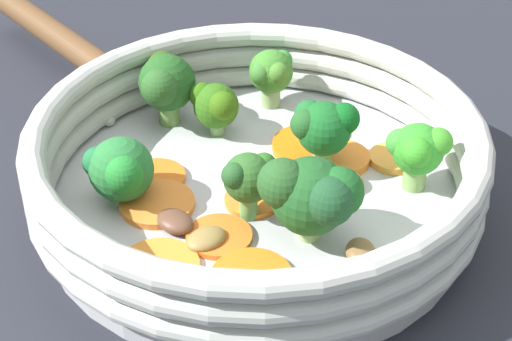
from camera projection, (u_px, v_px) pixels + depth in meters
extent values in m
plane|color=#21222A|center=(256.00, 208.00, 0.56)|extent=(4.00, 4.00, 0.00)
cylinder|color=#B2B5B7|center=(256.00, 199.00, 0.55)|extent=(0.27, 0.27, 0.02)
torus|color=#B4BBB3|center=(256.00, 179.00, 0.54)|extent=(0.29, 0.29, 0.02)
torus|color=#B4BBB3|center=(256.00, 157.00, 0.53)|extent=(0.29, 0.29, 0.02)
torus|color=#B4BBB3|center=(256.00, 134.00, 0.53)|extent=(0.29, 0.29, 0.02)
cylinder|color=brown|center=(67.00, 43.00, 0.69)|extent=(0.15, 0.17, 0.02)
sphere|color=#B3B2BB|center=(180.00, 92.00, 0.64)|extent=(0.01, 0.01, 0.01)
sphere|color=#B5B6B3|center=(109.00, 120.00, 0.61)|extent=(0.01, 0.01, 0.01)
cylinder|color=orange|center=(252.00, 277.00, 0.48)|extent=(0.07, 0.07, 0.00)
cylinder|color=orange|center=(158.00, 174.00, 0.56)|extent=(0.04, 0.04, 0.00)
cylinder|color=orange|center=(393.00, 158.00, 0.57)|extent=(0.04, 0.04, 0.01)
cylinder|color=orange|center=(157.00, 204.00, 0.53)|extent=(0.07, 0.07, 0.00)
cylinder|color=orange|center=(324.00, 131.00, 0.60)|extent=(0.04, 0.04, 0.00)
cylinder|color=orange|center=(308.00, 199.00, 0.54)|extent=(0.06, 0.06, 0.00)
cylinder|color=orange|center=(159.00, 266.00, 0.49)|extent=(0.06, 0.06, 0.00)
cylinder|color=orange|center=(311.00, 290.00, 0.47)|extent=(0.03, 0.03, 0.00)
cylinder|color=orange|center=(307.00, 146.00, 0.59)|extent=(0.06, 0.06, 0.01)
cylinder|color=orange|center=(250.00, 200.00, 0.54)|extent=(0.04, 0.04, 0.00)
cylinder|color=orange|center=(219.00, 236.00, 0.51)|extent=(0.05, 0.05, 0.00)
cylinder|color=orange|center=(341.00, 158.00, 0.57)|extent=(0.04, 0.04, 0.01)
cylinder|color=#5F9550|center=(249.00, 203.00, 0.52)|extent=(0.01, 0.01, 0.02)
sphere|color=#295723|center=(249.00, 178.00, 0.51)|extent=(0.03, 0.03, 0.03)
sphere|color=#224D23|center=(234.00, 176.00, 0.50)|extent=(0.02, 0.02, 0.02)
sphere|color=#265D1E|center=(264.00, 166.00, 0.51)|extent=(0.02, 0.02, 0.02)
cylinder|color=#80A96F|center=(124.00, 191.00, 0.54)|extent=(0.01, 0.01, 0.01)
sphere|color=#256D32|center=(121.00, 169.00, 0.53)|extent=(0.04, 0.04, 0.04)
sphere|color=#1C6435|center=(98.00, 162.00, 0.53)|extent=(0.02, 0.02, 0.02)
sphere|color=#1F7529|center=(124.00, 175.00, 0.51)|extent=(0.02, 0.02, 0.02)
cylinder|color=#6BA356|center=(322.00, 155.00, 0.56)|extent=(0.01, 0.01, 0.02)
sphere|color=#155820|center=(324.00, 129.00, 0.55)|extent=(0.04, 0.04, 0.04)
sphere|color=#1E5122|center=(305.00, 125.00, 0.54)|extent=(0.02, 0.02, 0.02)
sphere|color=#1A5827|center=(309.00, 115.00, 0.55)|extent=(0.02, 0.02, 0.02)
sphere|color=#0D5219|center=(344.00, 119.00, 0.55)|extent=(0.02, 0.02, 0.02)
cylinder|color=#7FAD63|center=(217.00, 125.00, 0.60)|extent=(0.01, 0.01, 0.01)
sphere|color=#2C5E14|center=(216.00, 106.00, 0.59)|extent=(0.03, 0.03, 0.03)
sphere|color=#2C6616|center=(223.00, 107.00, 0.58)|extent=(0.02, 0.02, 0.02)
sphere|color=#335D10|center=(223.00, 106.00, 0.58)|extent=(0.02, 0.02, 0.02)
sphere|color=#29590F|center=(202.00, 95.00, 0.59)|extent=(0.02, 0.02, 0.02)
cylinder|color=#8AAA62|center=(309.00, 225.00, 0.51)|extent=(0.01, 0.01, 0.02)
sphere|color=#1B4C1F|center=(310.00, 196.00, 0.49)|extent=(0.05, 0.05, 0.05)
sphere|color=#224D20|center=(283.00, 183.00, 0.49)|extent=(0.03, 0.03, 0.03)
sphere|color=#18521F|center=(339.00, 192.00, 0.48)|extent=(0.03, 0.03, 0.03)
sphere|color=#194424|center=(330.00, 201.00, 0.48)|extent=(0.03, 0.03, 0.03)
cylinder|color=#689449|center=(169.00, 109.00, 0.61)|extent=(0.02, 0.02, 0.02)
sphere|color=#1E4E1C|center=(167.00, 83.00, 0.60)|extent=(0.04, 0.04, 0.04)
sphere|color=#265322|center=(160.00, 87.00, 0.58)|extent=(0.03, 0.03, 0.03)
sphere|color=#284513|center=(163.00, 67.00, 0.60)|extent=(0.02, 0.02, 0.02)
cylinder|color=#8BA666|center=(271.00, 94.00, 0.63)|extent=(0.01, 0.01, 0.02)
sphere|color=#377526|center=(271.00, 72.00, 0.62)|extent=(0.03, 0.03, 0.03)
sphere|color=#407427|center=(277.00, 73.00, 0.61)|extent=(0.02, 0.02, 0.02)
sphere|color=#2D7D2F|center=(280.00, 60.00, 0.62)|extent=(0.02, 0.02, 0.02)
sphere|color=#346B29|center=(261.00, 74.00, 0.61)|extent=(0.02, 0.02, 0.02)
cylinder|color=#78A054|center=(415.00, 174.00, 0.55)|extent=(0.01, 0.01, 0.02)
sphere|color=#2E8826|center=(418.00, 149.00, 0.54)|extent=(0.03, 0.03, 0.03)
sphere|color=#358523|center=(438.00, 142.00, 0.53)|extent=(0.02, 0.02, 0.02)
sphere|color=#35892F|center=(400.00, 143.00, 0.54)|extent=(0.02, 0.02, 0.02)
sphere|color=#319023|center=(417.00, 152.00, 0.52)|extent=(0.02, 0.02, 0.02)
ellipsoid|color=brown|center=(361.00, 252.00, 0.49)|extent=(0.03, 0.02, 0.01)
ellipsoid|color=olive|center=(338.00, 180.00, 0.55)|extent=(0.03, 0.03, 0.01)
ellipsoid|color=brown|center=(175.00, 222.00, 0.51)|extent=(0.03, 0.03, 0.01)
ellipsoid|color=olive|center=(206.00, 239.00, 0.50)|extent=(0.03, 0.03, 0.01)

